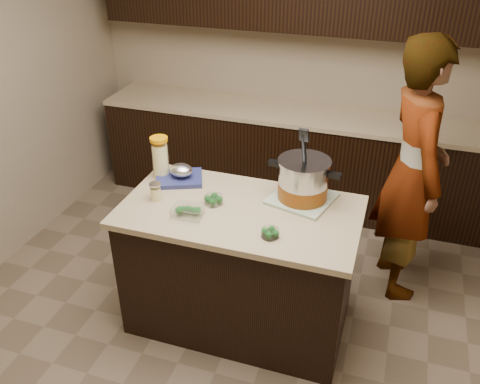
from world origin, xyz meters
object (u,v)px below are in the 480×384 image
object	(u,v)px
island	(240,267)
person	(412,173)
lemonade_pitcher	(160,159)
stock_pot	(303,182)

from	to	relation	value
island	person	bearing A→B (deg)	37.66
island	person	world-z (taller)	person
island	lemonade_pitcher	distance (m)	0.89
stock_pot	lemonade_pitcher	world-z (taller)	stock_pot
island	stock_pot	world-z (taller)	stock_pot
island	person	size ratio (longest dim) A/B	0.78
island	stock_pot	xyz separation A→B (m)	(0.34, 0.22, 0.58)
person	lemonade_pitcher	bearing A→B (deg)	89.39
stock_pot	person	xyz separation A→B (m)	(0.64, 0.53, -0.10)
lemonade_pitcher	person	xyz separation A→B (m)	(1.61, 0.53, -0.10)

